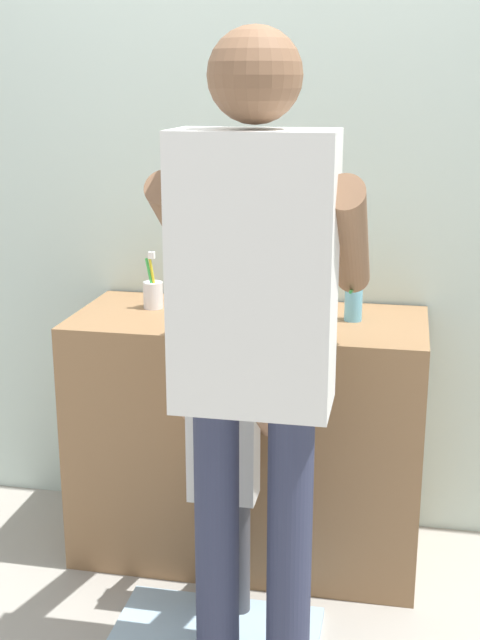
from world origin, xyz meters
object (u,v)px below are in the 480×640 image
(toothbrush_cup, at_px, (153,293))
(adult_parent, at_px, (255,314))
(soap_bottle, at_px, (353,301))
(child_toddler, at_px, (224,458))

(toothbrush_cup, relative_size, adult_parent, 0.11)
(soap_bottle, distance_m, adult_parent, 0.71)
(soap_bottle, height_order, adult_parent, adult_parent)
(adult_parent, bearing_deg, toothbrush_cup, 125.58)
(child_toddler, height_order, adult_parent, adult_parent)
(toothbrush_cup, bearing_deg, child_toddler, -51.90)
(toothbrush_cup, bearing_deg, adult_parent, -54.42)
(soap_bottle, distance_m, child_toddler, 0.69)
(child_toddler, bearing_deg, soap_bottle, 50.48)
(toothbrush_cup, distance_m, adult_parent, 0.86)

